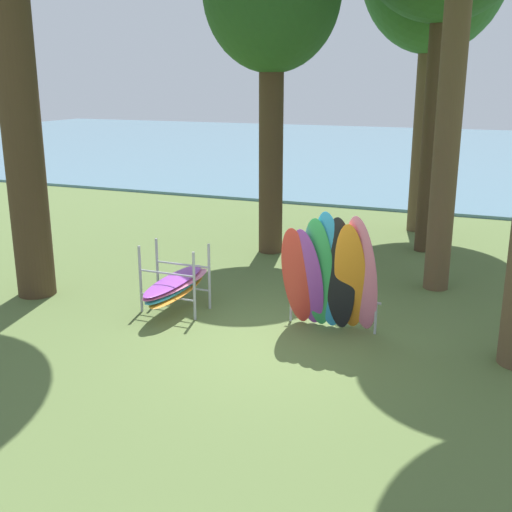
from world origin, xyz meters
TOP-DOWN VIEW (x-y plane):
  - ground_plane at (0.00, 0.00)m, footprint 80.00×80.00m
  - lake_water at (0.00, 29.17)m, footprint 80.00×36.00m
  - leaning_board_pile at (0.67, 0.60)m, footprint 1.67×0.90m
  - board_storage_rack at (-2.24, 0.61)m, footprint 1.15×2.13m

SIDE VIEW (x-z plane):
  - ground_plane at x=0.00m, z-range 0.00..0.00m
  - lake_water at x=0.00m, z-range 0.00..0.10m
  - board_storage_rack at x=-2.24m, z-range -0.13..1.12m
  - leaning_board_pile at x=0.67m, z-range -0.07..2.09m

